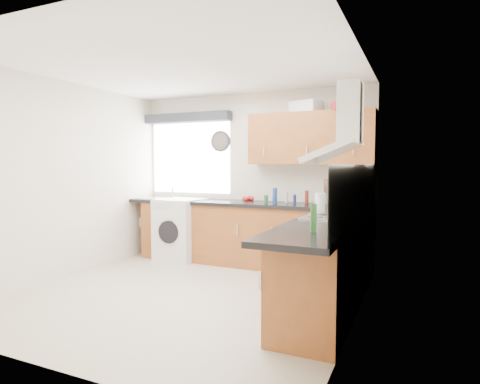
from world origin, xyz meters
The scene contains 33 objects.
ground_plane centered at (0.00, 0.00, 0.00)m, with size 3.60×3.60×0.00m, color beige.
ceiling centered at (0.00, 0.00, 2.50)m, with size 3.60×3.60×0.02m, color white.
wall_back centered at (0.00, 1.80, 1.25)m, with size 3.60×0.02×2.50m, color silver.
wall_front centered at (0.00, -1.80, 1.25)m, with size 3.60×0.02×2.50m, color silver.
wall_left centered at (-1.80, 0.00, 1.25)m, with size 0.02×3.60×2.50m, color silver.
wall_right centered at (1.80, 0.00, 1.25)m, with size 0.02×3.60×2.50m, color silver.
window centered at (-1.05, 1.79, 1.55)m, with size 1.40×0.02×1.10m, color silver.
window_blind centered at (-1.05, 1.70, 2.18)m, with size 1.50×0.18×0.14m, color #292A32.
splashback centered at (1.79, 0.30, 1.18)m, with size 0.01×3.00×0.54m, color white.
base_cab_back centered at (-0.10, 1.51, 0.43)m, with size 3.00×0.58×0.86m, color brown.
base_cab_corner centered at (1.50, 1.50, 0.43)m, with size 0.60×0.60×0.86m, color brown.
base_cab_right centered at (1.51, 0.15, 0.43)m, with size 0.58×2.10×0.86m, color brown.
worktop_back centered at (0.00, 1.50, 0.89)m, with size 3.60×0.62×0.05m, color black.
worktop_right centered at (1.50, 0.00, 0.89)m, with size 0.62×2.42×0.05m, color black.
sink centered at (-1.33, 1.50, 0.95)m, with size 0.84×0.46×0.10m, color silver, non-canonical shape.
oven centered at (1.50, 0.30, 0.42)m, with size 0.56×0.58×0.85m, color black.
hob_plate centered at (1.50, 0.30, 0.92)m, with size 0.52×0.52×0.01m, color silver.
extractor_hood centered at (1.60, 0.30, 1.77)m, with size 0.52×0.78×0.66m, color silver, non-canonical shape.
upper_cabinets centered at (0.95, 1.62, 1.80)m, with size 1.70×0.35×0.70m, color brown.
washing_machine centered at (-1.00, 1.40, 0.46)m, with size 0.63×0.61×0.92m, color silver.
wall_clock centered at (-0.50, 1.76, 1.80)m, with size 0.32×0.32×0.04m, color #292A32.
casserole centered at (0.87, 1.68, 2.23)m, with size 0.38×0.27×0.16m, color silver.
storage_box centered at (1.36, 1.52, 2.20)m, with size 0.21×0.18×0.10m, color red.
utensil_pot centered at (1.15, 1.70, 0.98)m, with size 0.10×0.10×0.14m, color #7D715C.
kitchen_roll centered at (1.35, 0.50, 1.02)m, with size 0.11×0.11×0.23m, color silver.
tomato_cluster centered at (0.02, 1.65, 0.95)m, with size 0.16×0.16×0.07m, color #AD140F, non-canonical shape.
jar_0 centered at (0.91, 1.61, 1.00)m, with size 0.05×0.05×0.18m, color maroon.
jar_1 centered at (0.63, 1.59, 0.99)m, with size 0.04×0.04×0.16m, color #B2A698.
jar_2 centered at (0.52, 1.41, 1.02)m, with size 0.06×0.06×0.22m, color navy.
jar_3 centered at (0.46, 1.58, 0.96)m, with size 0.04×0.04×0.09m, color black.
jar_4 centered at (0.39, 1.40, 0.97)m, with size 0.06×0.06×0.12m, color #1A4B23.
jar_5 centered at (0.77, 1.53, 0.97)m, with size 0.04×0.04×0.13m, color #16174D.
bottle_0 centered at (1.56, -0.62, 1.02)m, with size 0.05×0.05×0.23m, color #225920.
Camera 1 is at (2.33, -3.75, 1.45)m, focal length 30.00 mm.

